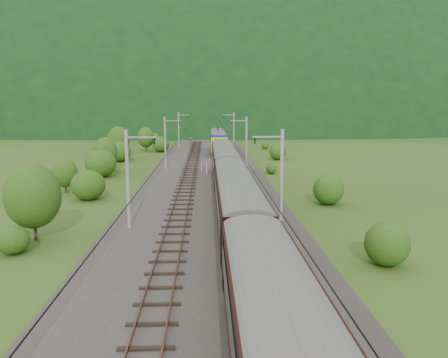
{
  "coord_description": "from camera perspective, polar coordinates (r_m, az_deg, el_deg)",
  "views": [
    {
      "loc": [
        0.19,
        -34.66,
        10.37
      ],
      "look_at": [
        1.91,
        9.75,
        2.6
      ],
      "focal_mm": 35.0,
      "sensor_mm": 36.0,
      "label": 1
    }
  ],
  "objects": [
    {
      "name": "track_left",
      "position": [
        45.84,
        -5.4,
        -2.73
      ],
      "size": [
        2.4,
        220.0,
        0.27
      ],
      "color": "brown",
      "rests_on": "railbed"
    },
    {
      "name": "hazard_post_far",
      "position": [
        62.82,
        -2.26,
        1.47
      ],
      "size": [
        0.18,
        0.18,
        1.69
      ],
      "primitive_type": "cylinder",
      "color": "red",
      "rests_on": "railbed"
    },
    {
      "name": "vegetation_right",
      "position": [
        45.18,
        13.91,
        -1.97
      ],
      "size": [
        6.24,
        107.19,
        2.82
      ],
      "color": "#245015",
      "rests_on": "ground"
    },
    {
      "name": "ground",
      "position": [
        36.18,
        -2.44,
        -6.75
      ],
      "size": [
        600.0,
        600.0,
        0.0
      ],
      "primitive_type": "plane",
      "color": "#2E4A17",
      "rests_on": "ground"
    },
    {
      "name": "catenary_right",
      "position": [
        67.18,
        2.87,
        4.89
      ],
      "size": [
        2.54,
        192.28,
        8.0
      ],
      "color": "gray",
      "rests_on": "railbed"
    },
    {
      "name": "mountain_main",
      "position": [
        294.84,
        -2.27,
        7.89
      ],
      "size": [
        504.0,
        360.0,
        244.0
      ],
      "primitive_type": "ellipsoid",
      "color": "black",
      "rests_on": "ground"
    },
    {
      "name": "track_right",
      "position": [
        45.82,
        0.61,
        -2.69
      ],
      "size": [
        2.4,
        220.0,
        0.27
      ],
      "color": "brown",
      "rests_on": "railbed"
    },
    {
      "name": "catenary_left",
      "position": [
        67.21,
        -7.62,
        4.82
      ],
      "size": [
        2.54,
        192.28,
        8.0
      ],
      "color": "gray",
      "rests_on": "railbed"
    },
    {
      "name": "vegetation_left",
      "position": [
        59.6,
        -16.46,
        1.85
      ],
      "size": [
        12.15,
        139.37,
        6.0
      ],
      "color": "#245015",
      "rests_on": "ground"
    },
    {
      "name": "signal",
      "position": [
        102.71,
        -4.35,
        4.93
      ],
      "size": [
        0.23,
        0.23,
        2.04
      ],
      "color": "black",
      "rests_on": "railbed"
    },
    {
      "name": "mountain_ridge",
      "position": [
        355.74,
        -22.16,
        7.52
      ],
      "size": [
        336.0,
        280.0,
        132.0
      ],
      "primitive_type": "ellipsoid",
      "color": "black",
      "rests_on": "ground"
    },
    {
      "name": "train",
      "position": [
        22.36,
        3.6,
        -7.73
      ],
      "size": [
        3.05,
        145.96,
        5.31
      ],
      "color": "black",
      "rests_on": "ground"
    },
    {
      "name": "hazard_post_near",
      "position": [
        65.39,
        -2.95,
        1.66
      ],
      "size": [
        0.15,
        0.15,
        1.39
      ],
      "primitive_type": "cylinder",
      "color": "red",
      "rests_on": "railbed"
    },
    {
      "name": "overhead_wires",
      "position": [
        44.78,
        -2.46,
        5.72
      ],
      "size": [
        4.83,
        198.0,
        0.03
      ],
      "color": "black",
      "rests_on": "ground"
    },
    {
      "name": "railbed",
      "position": [
        45.81,
        -2.4,
        -2.98
      ],
      "size": [
        14.0,
        220.0,
        0.3
      ],
      "primitive_type": "cube",
      "color": "#38332D",
      "rests_on": "ground"
    }
  ]
}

